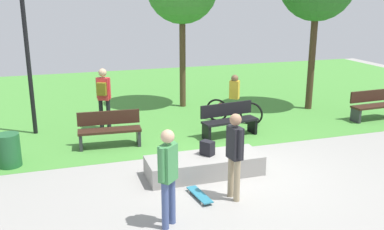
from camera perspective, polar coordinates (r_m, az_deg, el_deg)
The scene contains 14 objects.
ground_plane at distance 9.62m, azimuth 5.50°, elevation -7.75°, with size 28.00×28.00×0.00m, color gray.
grass_lawn at distance 16.65m, azimuth -5.01°, elevation 2.45°, with size 26.60×12.54×0.01m, color #478C38.
concrete_ledge at distance 9.45m, azimuth 1.66°, elevation -6.72°, with size 2.53×0.92×0.43m, color gray.
backpack_on_ledge at distance 9.40m, azimuth 2.05°, elevation -4.41°, with size 0.28×0.20×0.32m, color black.
skater_performing_trick at distance 8.13m, azimuth 5.69°, elevation -4.65°, with size 0.25×0.43×1.71m.
skater_watching at distance 7.16m, azimuth -3.19°, elevation -7.42°, with size 0.37×0.37×1.73m.
skateboard_by_ledge at distance 8.49m, azimuth 1.01°, elevation -10.55°, with size 0.30×0.82×0.08m.
park_bench_far_left at distance 11.93m, azimuth 4.92°, elevation -0.57°, with size 1.65×0.68×0.91m.
park_bench_near_lamppost at distance 14.65m, azimuth 23.00°, elevation 1.30°, with size 1.62×0.55×0.91m.
park_bench_near_path at distance 11.29m, azimuth -10.91°, elevation -1.76°, with size 1.63×0.58×0.91m.
lamp_post at distance 12.49m, azimuth -21.28°, elevation 10.35°, with size 0.28×0.28×4.81m.
trash_bin at distance 10.69m, azimuth -23.16°, elevation -4.33°, with size 0.52×0.52×0.77m, color #1E592D.
pedestrian_with_backpack at distance 12.61m, azimuth -11.68°, elevation 2.87°, with size 0.42×0.43×1.79m.
cyclist_on_bicycle at distance 13.17m, azimuth 5.61°, elevation 1.67°, with size 1.42×1.23×1.52m.
Camera 1 is at (-3.56, -8.08, 3.83)m, focal length 40.16 mm.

